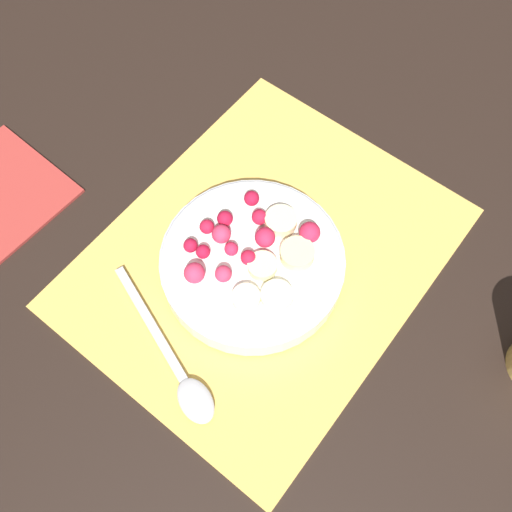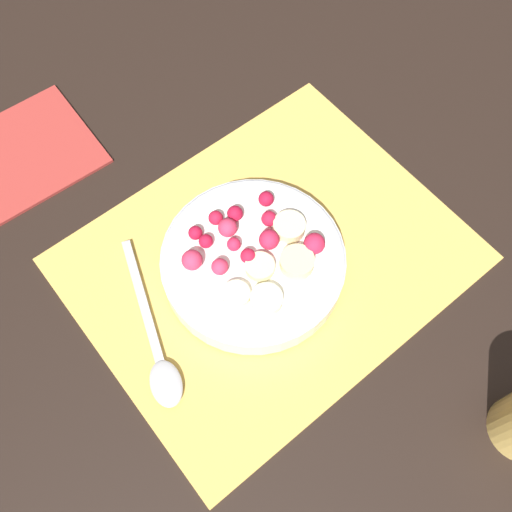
{
  "view_description": "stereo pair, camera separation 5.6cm",
  "coord_description": "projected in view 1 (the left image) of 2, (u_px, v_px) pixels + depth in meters",
  "views": [
    {
      "loc": [
        0.22,
        0.16,
        0.55
      ],
      "look_at": [
        0.02,
        0.0,
        0.04
      ],
      "focal_mm": 40.0,
      "sensor_mm": 36.0,
      "label": 1
    },
    {
      "loc": [
        0.18,
        0.2,
        0.55
      ],
      "look_at": [
        0.02,
        0.0,
        0.04
      ],
      "focal_mm": 40.0,
      "sensor_mm": 36.0,
      "label": 2
    }
  ],
  "objects": [
    {
      "name": "fruit_bowl",
      "position": [
        256.0,
        263.0,
        0.58
      ],
      "size": [
        0.19,
        0.19,
        0.05
      ],
      "color": "silver",
      "rests_on": "placemat"
    },
    {
      "name": "spoon",
      "position": [
        181.0,
        376.0,
        0.54
      ],
      "size": [
        0.08,
        0.18,
        0.01
      ],
      "rotation": [
        0.0,
        0.0,
        7.51
      ],
      "color": "#B2B2B7",
      "rests_on": "placemat"
    },
    {
      "name": "ground_plane",
      "position": [
        264.0,
        257.0,
        0.61
      ],
      "size": [
        3.0,
        3.0,
        0.0
      ],
      "primitive_type": "plane",
      "color": "black"
    },
    {
      "name": "placemat",
      "position": [
        264.0,
        256.0,
        0.61
      ],
      "size": [
        0.39,
        0.31,
        0.01
      ],
      "color": "#E0B251",
      "rests_on": "ground_plane"
    }
  ]
}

